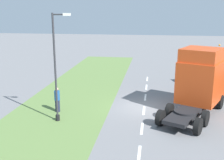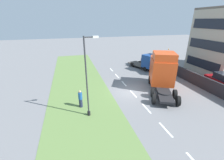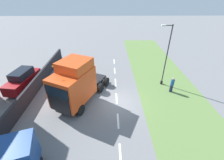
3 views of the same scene
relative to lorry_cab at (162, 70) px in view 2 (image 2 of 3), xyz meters
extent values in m
plane|color=slate|center=(-3.98, -0.01, -2.32)|extent=(120.00, 120.00, 0.00)
cube|color=#607F42|center=(-9.98, -0.01, -2.32)|extent=(7.00, 44.00, 0.01)
cube|color=white|center=(-3.98, -7.11, -2.32)|extent=(0.16, 1.80, 0.00)
cube|color=white|center=(-3.98, -3.91, -2.32)|extent=(0.16, 1.80, 0.00)
cube|color=white|center=(-3.98, -0.71, -2.32)|extent=(0.16, 1.80, 0.00)
cube|color=white|center=(-3.98, 2.49, -2.32)|extent=(0.16, 1.80, 0.00)
cube|color=white|center=(-3.98, 5.69, -2.32)|extent=(0.16, 1.80, 0.00)
cube|color=white|center=(-3.98, 8.89, -2.32)|extent=(0.16, 1.80, 0.00)
cube|color=#232328|center=(5.02, -0.01, -1.53)|extent=(0.25, 24.00, 1.58)
cube|color=#1E232D|center=(8.53, 2.40, -0.43)|extent=(0.08, 6.01, 1.33)
cube|color=#1E232D|center=(8.53, 2.40, 2.42)|extent=(0.08, 6.01, 1.33)
cube|color=#1E232D|center=(8.53, 2.40, 5.27)|extent=(0.08, 6.01, 1.33)
cube|color=black|center=(-0.59, -1.25, -1.66)|extent=(4.45, 7.34, 0.24)
cube|color=#DB4719|center=(0.13, 0.27, -0.08)|extent=(4.09, 4.81, 2.92)
cube|color=black|center=(1.01, 2.15, -0.72)|extent=(2.02, 0.99, 1.64)
cube|color=black|center=(1.01, 2.15, 0.57)|extent=(2.14, 1.05, 0.93)
cube|color=#DB4719|center=(-0.13, -0.29, 1.83)|extent=(3.36, 3.46, 0.90)
sphere|color=orange|center=(1.29, 1.08, 2.35)|extent=(0.14, 0.14, 0.14)
cylinder|color=black|center=(-1.30, -2.76, -1.48)|extent=(1.90, 1.90, 0.12)
cylinder|color=black|center=(-0.56, 1.62, -1.80)|extent=(0.73, 1.08, 1.04)
cylinder|color=black|center=(1.61, 0.60, -1.80)|extent=(0.73, 1.08, 1.04)
cylinder|color=black|center=(-2.22, -1.92, -1.80)|extent=(0.73, 1.08, 1.04)
cylinder|color=black|center=(-0.05, -2.93, -1.80)|extent=(0.73, 1.08, 1.04)
cylinder|color=black|center=(-2.86, -3.26, -1.80)|extent=(0.73, 1.08, 1.04)
cylinder|color=black|center=(-0.69, -4.28, -1.80)|extent=(0.73, 1.08, 1.04)
cube|color=navy|center=(2.13, 6.76, -0.69)|extent=(2.56, 2.45, 2.12)
cube|color=black|center=(2.43, 5.84, -0.26)|extent=(1.76, 0.60, 0.76)
cube|color=#4C4742|center=(1.31, 9.35, -1.83)|extent=(3.06, 4.00, 0.18)
cube|color=#4C4742|center=(1.83, 7.71, -1.00)|extent=(2.01, 0.73, 1.48)
cylinder|color=black|center=(3.05, 7.05, -1.92)|extent=(0.47, 0.84, 0.80)
cylinder|color=black|center=(1.22, 6.47, -1.92)|extent=(0.47, 0.84, 0.80)
cylinder|color=black|center=(2.05, 10.16, -1.92)|extent=(0.47, 0.84, 0.80)
cylinder|color=black|center=(0.23, 9.57, -1.92)|extent=(0.47, 0.84, 0.80)
cube|color=maroon|center=(6.78, -2.99, -1.48)|extent=(2.41, 4.97, 1.14)
cylinder|color=black|center=(6.16, -1.34, -2.00)|extent=(0.29, 0.66, 0.64)
cylinder|color=black|center=(7.82, -1.57, -2.00)|extent=(0.29, 0.66, 0.64)
cylinder|color=black|center=(-9.60, -3.48, -2.12)|extent=(0.28, 0.28, 0.40)
cylinder|color=#2D2D33|center=(-9.60, -3.48, 1.18)|extent=(0.13, 0.13, 7.02)
cylinder|color=#2D2D33|center=(-9.15, -3.48, 4.59)|extent=(0.90, 0.09, 0.09)
cube|color=silver|center=(-8.70, -3.48, 4.59)|extent=(0.44, 0.20, 0.16)
cylinder|color=#1E233D|center=(-10.16, -1.85, -1.88)|extent=(0.34, 0.34, 0.88)
cylinder|color=#1E4C8C|center=(-10.16, -1.85, -1.09)|extent=(0.39, 0.39, 0.70)
sphere|color=tan|center=(-10.16, -1.85, -0.63)|extent=(0.24, 0.24, 0.24)
camera|label=1|loc=(-3.46, -20.22, 4.94)|focal=45.00mm
camera|label=2|loc=(-10.73, -15.13, 5.82)|focal=24.00mm
camera|label=3|loc=(-3.30, 11.96, 7.62)|focal=24.00mm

